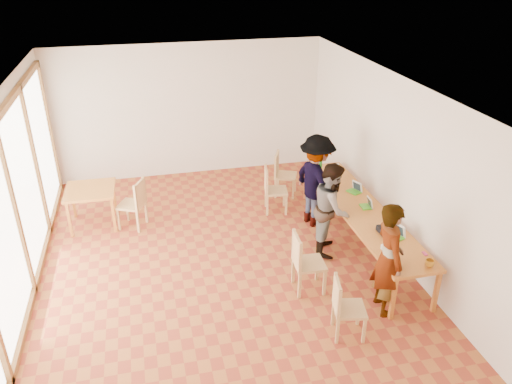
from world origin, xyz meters
TOP-DOWN VIEW (x-y plane):
  - ground at (0.00, 0.00)m, footprint 8.00×8.00m
  - wall_back at (0.00, 4.00)m, footprint 6.00×0.10m
  - wall_right at (3.00, 0.00)m, footprint 0.10×8.00m
  - window_wall at (-2.96, 0.00)m, footprint 0.10×8.00m
  - ceiling at (0.00, 0.00)m, footprint 6.00×8.00m
  - communal_table at (2.50, 0.12)m, footprint 0.80×4.00m
  - side_table at (-2.13, 1.99)m, footprint 0.90×0.90m
  - chair_near at (1.34, -1.95)m, footprint 0.49×0.49m
  - chair_mid at (1.12, -0.88)m, footprint 0.48×0.48m
  - chair_far at (1.31, 1.71)m, footprint 0.51×0.51m
  - chair_empty at (1.71, 2.39)m, footprint 0.58×0.58m
  - chair_spare at (-1.31, 1.69)m, footprint 0.60×0.60m
  - person_near at (2.14, -1.58)m, footprint 0.46×0.66m
  - person_mid at (1.95, 0.11)m, footprint 0.89×0.98m
  - person_far at (2.00, 1.06)m, footprint 0.94×1.29m
  - laptop_near at (2.64, -0.88)m, footprint 0.30×0.32m
  - laptop_mid at (2.62, 0.12)m, footprint 0.20×0.23m
  - laptop_far at (2.66, 0.73)m, footprint 0.28×0.29m
  - yellow_mug at (2.72, -1.72)m, footprint 0.17×0.17m
  - green_bottle at (2.35, 1.78)m, footprint 0.07×0.07m
  - clear_glass at (2.74, 1.83)m, footprint 0.07×0.07m
  - condiment_cup at (2.29, -1.15)m, footprint 0.08×0.08m
  - pink_phone at (2.82, -1.43)m, footprint 0.05×0.10m
  - black_pouch at (2.50, -0.74)m, footprint 0.16×0.26m

SIDE VIEW (x-z plane):
  - ground at x=0.00m, z-range 0.00..0.00m
  - chair_near at x=1.34m, z-range 0.31..0.79m
  - chair_empty at x=1.71m, z-range 0.33..0.83m
  - chair_far at x=1.31m, z-range 0.33..0.83m
  - chair_spare at x=-1.31m, z-range 0.34..0.85m
  - chair_mid at x=1.12m, z-range 0.34..0.86m
  - side_table at x=-2.13m, z-range 0.29..1.04m
  - communal_table at x=2.50m, z-range 0.33..1.08m
  - pink_phone at x=2.82m, z-range 0.75..0.76m
  - condiment_cup at x=2.29m, z-range 0.75..0.81m
  - clear_glass at x=2.74m, z-range 0.75..0.84m
  - black_pouch at x=2.50m, z-range 0.75..0.84m
  - laptop_mid at x=2.62m, z-range 0.71..0.89m
  - yellow_mug at x=2.72m, z-range 0.75..0.85m
  - laptop_far at x=2.66m, z-range 0.71..0.90m
  - laptop_near at x=2.64m, z-range 0.70..0.92m
  - person_mid at x=1.95m, z-range 0.00..1.64m
  - person_near at x=2.14m, z-range 0.00..1.74m
  - green_bottle at x=2.35m, z-range 0.75..1.03m
  - person_far at x=2.00m, z-range 0.00..1.79m
  - wall_back at x=0.00m, z-range 0.00..3.00m
  - wall_right at x=3.00m, z-range 0.00..3.00m
  - window_wall at x=-2.96m, z-range 0.00..3.00m
  - ceiling at x=0.00m, z-range 3.00..3.04m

